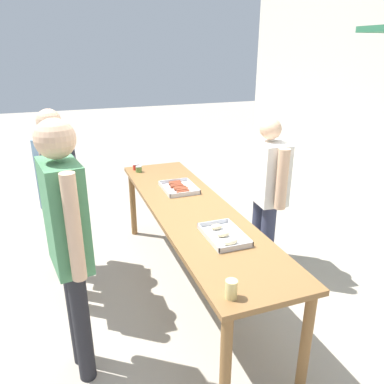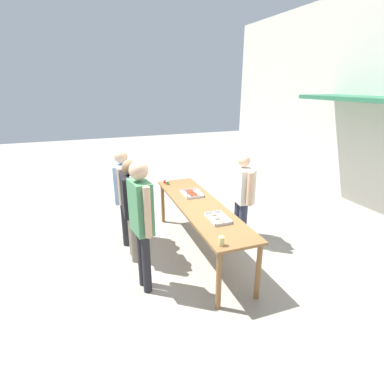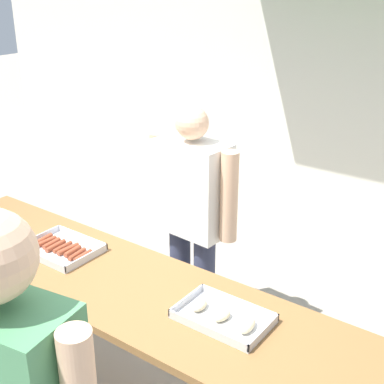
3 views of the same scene
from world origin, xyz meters
The scene contains 4 objects.
serving_table centered at (0.00, 0.00, 0.76)m, with size 2.80×0.68×0.85m.
food_tray_sausages centered at (-0.48, 0.04, 0.87)m, with size 0.40×0.31×0.04m.
food_tray_buns centered at (0.60, 0.03, 0.87)m, with size 0.42×0.27×0.05m.
person_server_behind_table centered at (-0.17, 0.84, 0.91)m, with size 0.68×0.29×1.56m.
Camera 3 is at (1.65, -1.65, 2.31)m, focal length 50.00 mm.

